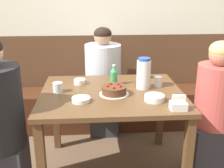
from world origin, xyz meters
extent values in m
cube|color=brown|center=(0.00, 1.05, 0.51)|extent=(4.80, 0.04, 1.02)
cube|color=#472314|center=(0.00, 0.83, 0.22)|extent=(2.65, 0.38, 0.43)
cube|color=brown|center=(0.00, 0.00, 0.71)|extent=(1.13, 0.93, 0.03)
cube|color=brown|center=(-0.51, -0.41, 0.35)|extent=(0.06, 0.06, 0.69)
cube|color=brown|center=(0.51, -0.41, 0.35)|extent=(0.06, 0.06, 0.69)
cube|color=brown|center=(-0.51, 0.41, 0.35)|extent=(0.06, 0.06, 0.69)
cube|color=brown|center=(0.51, 0.41, 0.35)|extent=(0.06, 0.06, 0.69)
cylinder|color=white|center=(0.01, -0.05, 0.73)|extent=(0.23, 0.23, 0.01)
cylinder|color=#56331E|center=(0.01, -0.05, 0.76)|extent=(0.19, 0.19, 0.06)
sphere|color=red|center=(-0.04, -0.06, 0.80)|extent=(0.02, 0.02, 0.02)
sphere|color=red|center=(0.01, -0.11, 0.80)|extent=(0.02, 0.02, 0.02)
sphere|color=red|center=(0.06, -0.08, 0.80)|extent=(0.02, 0.02, 0.02)
sphere|color=red|center=(0.05, -0.02, 0.80)|extent=(0.02, 0.02, 0.02)
sphere|color=red|center=(-0.01, -0.01, 0.80)|extent=(0.02, 0.02, 0.02)
cylinder|color=white|center=(0.27, 0.07, 0.84)|extent=(0.11, 0.11, 0.23)
cylinder|color=#28479E|center=(0.27, 0.07, 0.97)|extent=(0.10, 0.10, 0.02)
cylinder|color=#388E4C|center=(0.03, 0.18, 0.79)|extent=(0.06, 0.06, 0.12)
cone|color=#388E4C|center=(0.03, 0.18, 0.87)|extent=(0.06, 0.06, 0.05)
cylinder|color=silver|center=(0.03, 0.18, 0.90)|extent=(0.03, 0.03, 0.01)
cube|color=white|center=(0.43, -0.38, 0.75)|extent=(0.11, 0.08, 0.05)
cube|color=white|center=(0.43, -0.38, 0.81)|extent=(0.09, 0.03, 0.05)
cylinder|color=white|center=(0.30, -0.21, 0.75)|extent=(0.15, 0.15, 0.04)
cylinder|color=white|center=(-0.24, -0.18, 0.74)|extent=(0.14, 0.14, 0.03)
cylinder|color=white|center=(0.33, 0.36, 0.75)|extent=(0.10, 0.10, 0.04)
cylinder|color=white|center=(-0.26, 0.22, 0.75)|extent=(0.10, 0.10, 0.04)
cylinder|color=silver|center=(0.39, 0.10, 0.77)|extent=(0.07, 0.07, 0.09)
cylinder|color=silver|center=(-0.43, 0.03, 0.77)|extent=(0.08, 0.08, 0.08)
cube|color=#33333D|center=(-0.04, 0.72, 0.23)|extent=(0.30, 0.34, 0.45)
cylinder|color=silver|center=(-0.04, 0.72, 0.71)|extent=(0.37, 0.37, 0.52)
sphere|color=#A87A5B|center=(-0.04, 0.72, 1.05)|extent=(0.18, 0.18, 0.18)
ellipsoid|color=black|center=(-0.04, 0.72, 1.08)|extent=(0.18, 0.18, 0.13)
cube|color=#33333D|center=(0.82, -0.08, 0.23)|extent=(0.34, 0.30, 0.45)
cylinder|color=#BC4C47|center=(0.82, -0.08, 0.70)|extent=(0.32, 0.32, 0.50)
sphere|color=#A87A5B|center=(0.82, -0.08, 1.04)|extent=(0.19, 0.19, 0.19)
ellipsoid|color=tan|center=(0.82, -0.08, 1.07)|extent=(0.19, 0.19, 0.14)
camera|label=1|loc=(-0.15, -2.09, 1.50)|focal=45.00mm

